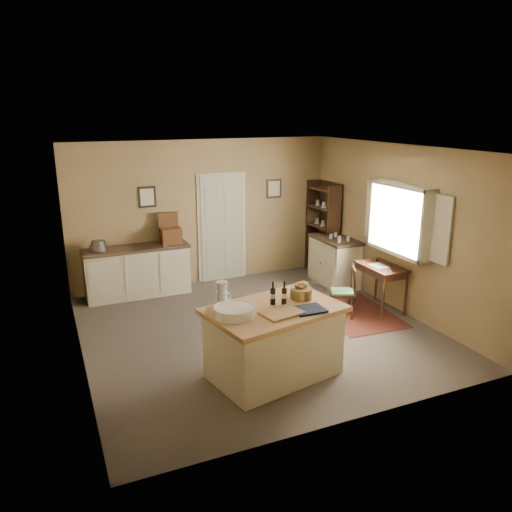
{
  "coord_description": "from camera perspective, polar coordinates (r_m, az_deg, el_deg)",
  "views": [
    {
      "loc": [
        -2.77,
        -6.36,
        3.21
      ],
      "look_at": [
        0.02,
        0.07,
        1.15
      ],
      "focal_mm": 35.0,
      "sensor_mm": 36.0,
      "label": 1
    }
  ],
  "objects": [
    {
      "name": "framed_prints",
      "position": [
        9.44,
        -4.86,
        7.24
      ],
      "size": [
        2.82,
        0.02,
        0.38
      ],
      "color": "black",
      "rests_on": "ground"
    },
    {
      "name": "shelving_unit",
      "position": [
        10.07,
        7.83,
        3.11
      ],
      "size": [
        0.32,
        0.84,
        1.86
      ],
      "color": "black",
      "rests_on": "ground"
    },
    {
      "name": "wall_right",
      "position": [
        8.47,
        15.81,
        3.06
      ],
      "size": [
        0.1,
        5.0,
        2.7
      ],
      "primitive_type": "cube",
      "color": "#93764C",
      "rests_on": "ground"
    },
    {
      "name": "desk_chair",
      "position": [
        8.1,
        9.81,
        -4.19
      ],
      "size": [
        0.49,
        0.49,
        0.8
      ],
      "primitive_type": null,
      "rotation": [
        0.0,
        0.0,
        -0.43
      ],
      "color": "black",
      "rests_on": "ground"
    },
    {
      "name": "door",
      "position": [
        9.61,
        -3.9,
        3.38
      ],
      "size": [
        0.97,
        0.06,
        2.11
      ],
      "primitive_type": "cube",
      "color": "#AAAB93",
      "rests_on": "ground"
    },
    {
      "name": "wall_back",
      "position": [
        9.47,
        -6.0,
        4.95
      ],
      "size": [
        5.0,
        0.1,
        2.7
      ],
      "primitive_type": "cube",
      "color": "#93764C",
      "rests_on": "ground"
    },
    {
      "name": "wall_left",
      "position": [
        6.63,
        -20.14,
        -0.95
      ],
      "size": [
        0.1,
        5.0,
        2.7
      ],
      "primitive_type": "cube",
      "color": "#93764C",
      "rests_on": "ground"
    },
    {
      "name": "ground",
      "position": [
        7.64,
        0.08,
        -8.46
      ],
      "size": [
        5.0,
        5.0,
        0.0
      ],
      "primitive_type": "plane",
      "color": "brown",
      "rests_on": "ground"
    },
    {
      "name": "ceiling",
      "position": [
        6.95,
        0.09,
        12.17
      ],
      "size": [
        5.0,
        5.0,
        0.0
      ],
      "primitive_type": "plane",
      "color": "silver",
      "rests_on": "wall_back"
    },
    {
      "name": "window",
      "position": [
        8.23,
        16.37,
        4.06
      ],
      "size": [
        0.25,
        1.99,
        1.12
      ],
      "color": "beige",
      "rests_on": "ground"
    },
    {
      "name": "wall_front",
      "position": [
        5.1,
        11.43,
        -5.36
      ],
      "size": [
        5.0,
        0.1,
        2.7
      ],
      "primitive_type": "cube",
      "color": "#93764C",
      "rests_on": "ground"
    },
    {
      "name": "right_cabinet",
      "position": [
        9.58,
        8.96,
        -0.54
      ],
      "size": [
        0.59,
        1.07,
        0.99
      ],
      "color": "beige",
      "rests_on": "ground"
    },
    {
      "name": "rug",
      "position": [
        8.4,
        11.31,
        -6.41
      ],
      "size": [
        1.2,
        1.67,
        0.01
      ],
      "primitive_type": "cube",
      "rotation": [
        0.0,
        0.0,
        -0.07
      ],
      "color": "#491F12",
      "rests_on": "ground"
    },
    {
      "name": "work_island",
      "position": [
        6.24,
        1.98,
        -9.56
      ],
      "size": [
        1.78,
        1.35,
        1.2
      ],
      "rotation": [
        0.0,
        0.0,
        0.2
      ],
      "color": "beige",
      "rests_on": "ground"
    },
    {
      "name": "sideboard",
      "position": [
        9.1,
        -13.33,
        -1.54
      ],
      "size": [
        1.84,
        0.52,
        1.18
      ],
      "color": "beige",
      "rests_on": "ground"
    },
    {
      "name": "writing_desk",
      "position": [
        8.43,
        14.08,
        -1.71
      ],
      "size": [
        0.52,
        0.85,
        0.82
      ],
      "color": "black",
      "rests_on": "ground"
    }
  ]
}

